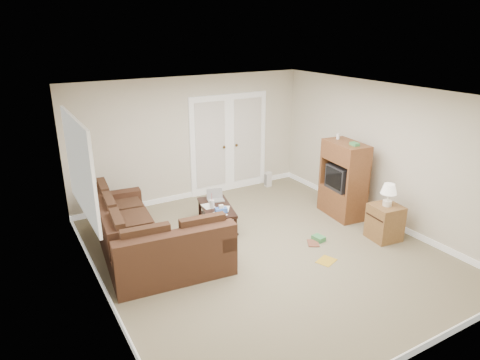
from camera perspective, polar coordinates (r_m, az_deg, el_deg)
floor at (r=6.95m, az=3.31°, el=-9.50°), size 5.50×5.50×0.00m
ceiling at (r=6.13m, az=3.78°, el=11.34°), size 5.00×5.50×0.02m
wall_left at (r=5.54m, az=-18.64°, el=-4.11°), size 0.02×5.50×2.50m
wall_right at (r=8.03m, az=18.61°, el=3.24°), size 0.02×5.50×2.50m
wall_back at (r=8.75m, az=-6.48°, el=5.48°), size 5.00×0.02×2.50m
wall_front at (r=4.61m, az=23.00°, el=-9.73°), size 5.00×0.02×2.50m
baseboards at (r=6.93m, az=3.32°, el=-9.14°), size 5.00×5.50×0.10m
french_doors at (r=9.14m, az=-1.45°, el=4.83°), size 1.80×0.05×2.13m
window_left at (r=6.38m, az=-20.55°, el=1.66°), size 0.05×1.92×1.42m
sectional_sofa at (r=6.78m, az=-12.51°, el=-7.74°), size 1.81×2.76×0.80m
coffee_table at (r=7.63m, az=-3.12°, el=-4.78°), size 0.74×1.10×0.69m
tv_armoire at (r=8.18m, az=13.62°, el=0.10°), size 0.58×0.94×1.53m
side_cabinet at (r=7.58m, az=18.79°, el=-4.99°), size 0.52×0.52×0.99m
space_heater at (r=9.60m, az=3.77°, el=0.11°), size 0.13×0.11×0.33m
floor_magazine at (r=6.81m, az=11.44°, el=-10.52°), size 0.36×0.32×0.01m
floor_greenbox at (r=7.37m, az=10.43°, el=-7.65°), size 0.18×0.22×0.08m
floor_book at (r=7.25m, az=9.02°, el=-8.32°), size 0.28×0.30×0.02m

